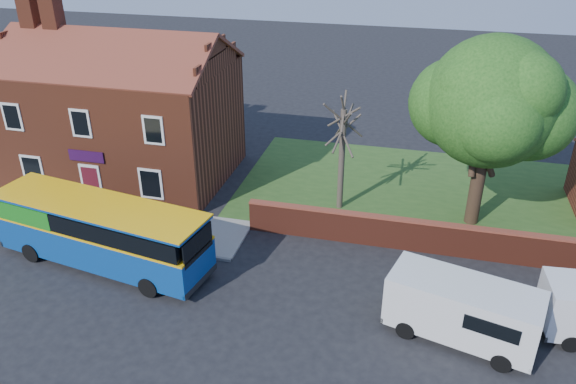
# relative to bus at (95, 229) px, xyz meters

# --- Properties ---
(ground) EXTENTS (120.00, 120.00, 0.00)m
(ground) POSITION_rel_bus_xyz_m (3.74, -2.57, -1.74)
(ground) COLOR black
(ground) RESTS_ON ground
(pavement) EXTENTS (18.00, 3.50, 0.12)m
(pavement) POSITION_rel_bus_xyz_m (-3.26, 3.18, -1.68)
(pavement) COLOR gray
(pavement) RESTS_ON ground
(kerb) EXTENTS (18.00, 0.15, 0.14)m
(kerb) POSITION_rel_bus_xyz_m (-3.26, 1.43, -1.67)
(kerb) COLOR slate
(kerb) RESTS_ON ground
(grass_strip) EXTENTS (26.00, 12.00, 0.04)m
(grass_strip) POSITION_rel_bus_xyz_m (16.74, 10.43, -1.72)
(grass_strip) COLOR #426B28
(grass_strip) RESTS_ON ground
(shop_building) EXTENTS (12.30, 8.13, 10.50)m
(shop_building) POSITION_rel_bus_xyz_m (-3.28, 8.93, 1.67)
(shop_building) COLOR brown
(shop_building) RESTS_ON ground
(boundary_wall) EXTENTS (22.00, 0.38, 1.60)m
(boundary_wall) POSITION_rel_bus_xyz_m (16.74, 4.43, -0.93)
(boundary_wall) COLOR maroon
(boundary_wall) RESTS_ON ground
(bus) EXTENTS (10.34, 4.18, 3.06)m
(bus) POSITION_rel_bus_xyz_m (0.00, 0.00, 0.00)
(bus) COLOR #0D4090
(bus) RESTS_ON ground
(van_near) EXTENTS (5.77, 3.49, 2.37)m
(van_near) POSITION_rel_bus_xyz_m (15.67, -1.19, -0.41)
(van_near) COLOR white
(van_near) RESTS_ON ground
(large_tree) EXTENTS (7.76, 6.14, 9.46)m
(large_tree) POSITION_rel_bus_xyz_m (16.53, 7.92, 4.45)
(large_tree) COLOR black
(large_tree) RESTS_ON ground
(bare_tree) EXTENTS (2.25, 2.68, 6.01)m
(bare_tree) POSITION_rel_bus_xyz_m (9.69, 7.66, 1.34)
(bare_tree) COLOR #4C4238
(bare_tree) RESTS_ON ground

